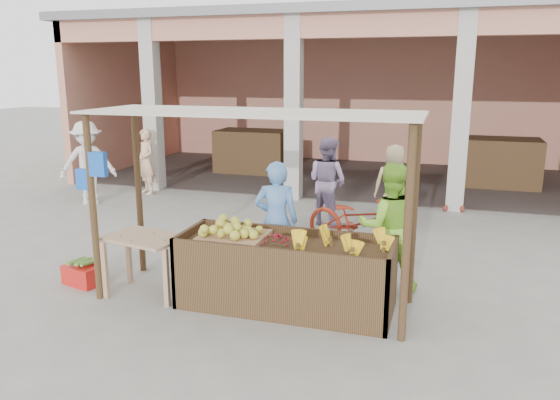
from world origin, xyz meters
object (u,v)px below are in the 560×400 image
(vendor_blue, at_px, (276,217))
(vendor_green, at_px, (389,223))
(side_table, at_px, (145,247))
(fruit_stall, at_px, (285,276))
(motorcycle, at_px, (358,221))
(red_crate, at_px, (84,274))

(vendor_blue, xyz_separation_m, vendor_green, (1.52, 0.11, 0.01))
(side_table, distance_m, vendor_blue, 1.79)
(fruit_stall, height_order, side_table, fruit_stall)
(vendor_green, xyz_separation_m, motorcycle, (-0.64, 1.41, -0.39))
(red_crate, bearing_deg, vendor_blue, 35.15)
(fruit_stall, relative_size, red_crate, 5.05)
(fruit_stall, bearing_deg, vendor_green, 41.21)
(fruit_stall, relative_size, vendor_green, 1.45)
(fruit_stall, xyz_separation_m, red_crate, (-2.84, -0.09, -0.27))
(fruit_stall, relative_size, motorcycle, 1.33)
(vendor_green, bearing_deg, vendor_blue, -8.38)
(red_crate, height_order, vendor_blue, vendor_blue)
(vendor_blue, bearing_deg, vendor_green, 170.21)
(side_table, xyz_separation_m, red_crate, (-1.01, 0.06, -0.51))
(fruit_stall, bearing_deg, side_table, -175.43)
(fruit_stall, bearing_deg, motorcycle, 78.40)
(red_crate, bearing_deg, fruit_stall, 15.35)
(motorcycle, bearing_deg, vendor_blue, 171.45)
(vendor_blue, xyz_separation_m, motorcycle, (0.89, 1.52, -0.38))
(vendor_green, bearing_deg, red_crate, 2.79)
(side_table, distance_m, motorcycle, 3.45)
(vendor_green, distance_m, motorcycle, 1.59)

